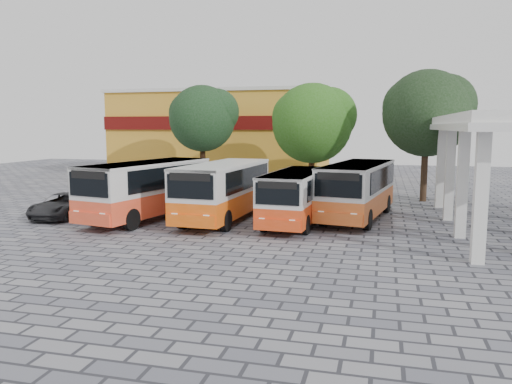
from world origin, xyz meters
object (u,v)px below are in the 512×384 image
(bus_centre_left, at_px, (224,188))
(parked_car, at_px, (64,205))
(bus_far_left, at_px, (147,186))
(bus_centre_right, at_px, (297,194))
(bus_far_right, at_px, (358,187))

(bus_centre_left, bearing_deg, parked_car, -168.80)
(bus_far_left, distance_m, bus_centre_right, 7.88)
(bus_centre_left, relative_size, bus_centre_right, 1.12)
(bus_far_left, xyz_separation_m, bus_far_right, (10.74, 2.76, -0.05))
(bus_centre_right, height_order, bus_far_right, bus_far_right)
(bus_far_left, distance_m, bus_far_right, 11.09)
(bus_far_left, xyz_separation_m, parked_car, (-4.71, -0.58, -1.11))
(bus_centre_left, bearing_deg, bus_centre_right, 2.32)
(bus_centre_left, relative_size, parked_car, 1.81)
(bus_centre_left, bearing_deg, bus_far_right, 20.08)
(bus_centre_right, xyz_separation_m, parked_car, (-12.56, -1.22, -0.89))
(bus_centre_left, height_order, parked_car, bus_centre_left)
(bus_far_right, xyz_separation_m, parked_car, (-15.45, -3.34, -1.06))
(bus_far_left, relative_size, bus_far_right, 1.03)
(bus_centre_right, bearing_deg, bus_far_left, -171.76)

